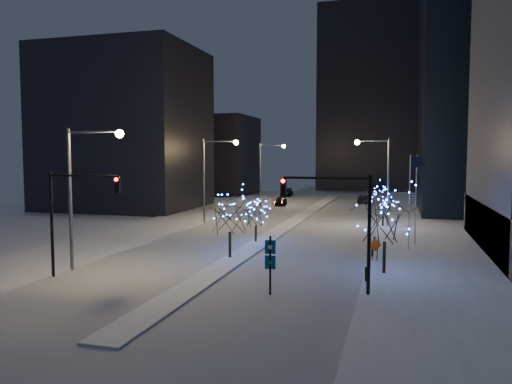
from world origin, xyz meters
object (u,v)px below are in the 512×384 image
(street_lamp_w_near, at_px, (83,179))
(holiday_tree_plaza_far, at_px, (383,198))
(car_mid, at_px, (364,199))
(car_near, at_px, (281,201))
(street_lamp_w_mid, at_px, (212,169))
(holiday_tree_plaza_near, at_px, (385,216))
(street_lamp_w_far, at_px, (266,165))
(traffic_signal_west, at_px, (71,207))
(street_lamp_east, at_px, (380,170))
(construction_sign, at_px, (375,247))
(holiday_tree_median_far, at_px, (256,214))
(wayfinding_sign, at_px, (270,259))
(car_far, at_px, (287,192))
(holiday_tree_median_near, at_px, (230,211))
(traffic_signal_east, at_px, (342,214))

(street_lamp_w_near, distance_m, holiday_tree_plaza_far, 33.81)
(car_mid, bearing_deg, car_near, 37.94)
(street_lamp_w_mid, relative_size, holiday_tree_plaza_near, 1.67)
(street_lamp_w_far, bearing_deg, holiday_tree_plaza_near, -66.03)
(traffic_signal_west, bearing_deg, street_lamp_w_far, 90.55)
(street_lamp_w_near, bearing_deg, street_lamp_east, 55.81)
(car_near, relative_size, construction_sign, 2.56)
(street_lamp_east, distance_m, holiday_tree_plaza_near, 23.51)
(street_lamp_east, relative_size, car_near, 2.31)
(holiday_tree_plaza_far, bearing_deg, car_mid, 97.79)
(holiday_tree_plaza_far, bearing_deg, car_near, 128.84)
(traffic_signal_west, bearing_deg, car_near, 87.12)
(street_lamp_east, relative_size, holiday_tree_median_far, 2.61)
(car_mid, bearing_deg, street_lamp_w_mid, 70.45)
(traffic_signal_west, bearing_deg, holiday_tree_median_far, 63.67)
(street_lamp_w_near, bearing_deg, construction_sign, 23.78)
(street_lamp_w_mid, bearing_deg, holiday_tree_plaza_near, -45.27)
(holiday_tree_median_far, height_order, wayfinding_sign, holiday_tree_median_far)
(holiday_tree_plaza_far, bearing_deg, wayfinding_sign, -100.49)
(construction_sign, bearing_deg, street_lamp_w_far, 93.23)
(car_far, distance_m, wayfinding_sign, 69.82)
(street_lamp_w_far, height_order, wayfinding_sign, street_lamp_w_far)
(holiday_tree_median_far, xyz_separation_m, holiday_tree_plaza_far, (11.00, 13.44, 0.65))
(wayfinding_sign, bearing_deg, construction_sign, 57.24)
(street_lamp_w_mid, relative_size, car_far, 1.92)
(holiday_tree_median_near, bearing_deg, holiday_tree_plaza_far, 62.16)
(traffic_signal_west, height_order, holiday_tree_median_far, traffic_signal_west)
(car_near, height_order, construction_sign, construction_sign)
(street_lamp_w_near, bearing_deg, car_near, 86.40)
(construction_sign, bearing_deg, car_near, 90.77)
(holiday_tree_median_near, bearing_deg, wayfinding_sign, -58.19)
(traffic_signal_east, xyz_separation_m, holiday_tree_median_far, (-9.44, 15.04, -2.08))
(construction_sign, bearing_deg, holiday_tree_plaza_far, 68.01)
(street_lamp_w_far, xyz_separation_m, holiday_tree_plaza_far, (19.44, -22.52, -3.17))
(traffic_signal_west, xyz_separation_m, wayfinding_sign, (13.44, -0.21, -2.63))
(holiday_tree_plaza_near, bearing_deg, holiday_tree_median_far, 141.32)
(street_lamp_east, height_order, car_near, street_lamp_east)
(traffic_signal_west, height_order, car_near, traffic_signal_west)
(traffic_signal_east, relative_size, car_near, 1.62)
(car_near, height_order, wayfinding_sign, wayfinding_sign)
(street_lamp_w_far, distance_m, wayfinding_sign, 54.22)
(street_lamp_w_mid, height_order, car_far, street_lamp_w_mid)
(holiday_tree_plaza_far, bearing_deg, holiday_tree_median_far, -129.30)
(street_lamp_w_near, distance_m, street_lamp_w_mid, 25.00)
(traffic_signal_west, bearing_deg, holiday_tree_median_near, 47.47)
(holiday_tree_plaza_far, bearing_deg, traffic_signal_east, -93.14)
(street_lamp_w_near, bearing_deg, street_lamp_w_far, 90.00)
(holiday_tree_plaza_near, distance_m, holiday_tree_plaza_far, 22.86)
(street_lamp_w_near, height_order, holiday_tree_plaza_far, street_lamp_w_near)
(street_lamp_w_far, xyz_separation_m, car_near, (3.01, -2.12, -5.76))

